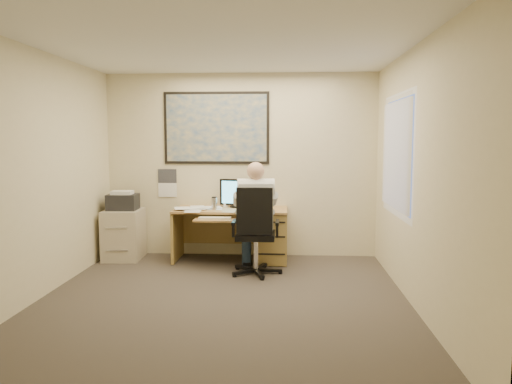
# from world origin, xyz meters

# --- Properties ---
(room_shell) EXTENTS (4.00, 4.50, 2.70)m
(room_shell) POSITION_xyz_m (0.00, 0.00, 1.35)
(room_shell) COLOR #3B352E
(room_shell) RESTS_ON ground
(desk) EXTENTS (1.60, 0.97, 1.15)m
(desk) POSITION_xyz_m (0.22, 1.90, 0.44)
(desk) COLOR #AF844B
(desk) RESTS_ON ground
(world_map) EXTENTS (1.56, 0.03, 1.06)m
(world_map) POSITION_xyz_m (-0.36, 2.23, 1.90)
(world_map) COLOR #1E4C93
(world_map) RESTS_ON room_shell
(wall_calendar) EXTENTS (0.28, 0.01, 0.42)m
(wall_calendar) POSITION_xyz_m (-1.11, 2.24, 1.08)
(wall_calendar) COLOR white
(wall_calendar) RESTS_ON room_shell
(window_blinds) EXTENTS (0.06, 1.40, 1.30)m
(window_blinds) POSITION_xyz_m (1.97, 0.80, 1.55)
(window_blinds) COLOR beige
(window_blinds) RESTS_ON room_shell
(filing_cabinet) EXTENTS (0.54, 0.64, 1.00)m
(filing_cabinet) POSITION_xyz_m (-1.68, 1.89, 0.43)
(filing_cabinet) COLOR #BEB199
(filing_cabinet) RESTS_ON ground
(office_chair) EXTENTS (0.68, 0.68, 1.14)m
(office_chair) POSITION_xyz_m (0.29, 1.13, 0.33)
(office_chair) COLOR black
(office_chair) RESTS_ON ground
(person) EXTENTS (0.69, 0.92, 1.44)m
(person) POSITION_xyz_m (0.29, 1.22, 0.72)
(person) COLOR silver
(person) RESTS_ON office_chair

